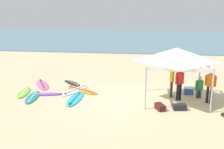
{
  "coord_description": "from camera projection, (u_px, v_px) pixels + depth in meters",
  "views": [
    {
      "loc": [
        1.44,
        -12.88,
        4.48
      ],
      "look_at": [
        -0.54,
        1.15,
        1.0
      ],
      "focal_mm": 41.07,
      "sensor_mm": 36.0,
      "label": 1
    }
  ],
  "objects": [
    {
      "name": "ground_plane",
      "position": [
        119.0,
        98.0,
        13.65
      ],
      "size": [
        80.0,
        80.0,
        0.0
      ],
      "primitive_type": "plane",
      "color": "beige"
    },
    {
      "name": "sea",
      "position": [
        140.0,
        38.0,
        45.13
      ],
      "size": [
        80.0,
        36.0,
        0.1
      ],
      "primitive_type": "cube",
      "color": "#568499",
      "rests_on": "ground"
    },
    {
      "name": "canopy_tent",
      "position": [
        177.0,
        55.0,
        12.75
      ],
      "size": [
        3.08,
        3.08,
        2.75
      ],
      "color": "#B7B7BC",
      "rests_on": "ground"
    },
    {
      "name": "surfboard_white",
      "position": [
        76.0,
        90.0,
        14.93
      ],
      "size": [
        1.43,
        2.48,
        0.19
      ],
      "color": "white",
      "rests_on": "ground"
    },
    {
      "name": "surfboard_pink",
      "position": [
        42.0,
        85.0,
        16.06
      ],
      "size": [
        1.82,
        2.48,
        0.19
      ],
      "color": "pink",
      "rests_on": "ground"
    },
    {
      "name": "surfboard_purple",
      "position": [
        47.0,
        94.0,
        14.21
      ],
      "size": [
        1.9,
        0.88,
        0.19
      ],
      "color": "purple",
      "rests_on": "ground"
    },
    {
      "name": "surfboard_cyan",
      "position": [
        75.0,
        99.0,
        13.48
      ],
      "size": [
        0.66,
        2.44,
        0.19
      ],
      "color": "#23B2CC",
      "rests_on": "ground"
    },
    {
      "name": "surfboard_lime",
      "position": [
        24.0,
        92.0,
        14.5
      ],
      "size": [
        1.0,
        2.12,
        0.19
      ],
      "color": "#7AD12D",
      "rests_on": "ground"
    },
    {
      "name": "surfboard_black",
      "position": [
        72.0,
        83.0,
        16.4
      ],
      "size": [
        1.65,
        1.63,
        0.19
      ],
      "color": "black",
      "rests_on": "ground"
    },
    {
      "name": "surfboard_orange",
      "position": [
        82.0,
        90.0,
        14.9
      ],
      "size": [
        2.39,
        1.79,
        0.19
      ],
      "color": "orange",
      "rests_on": "ground"
    },
    {
      "name": "surfboard_teal",
      "position": [
        33.0,
        97.0,
        13.74
      ],
      "size": [
        0.98,
        2.24,
        0.19
      ],
      "color": "#19847F",
      "rests_on": "ground"
    },
    {
      "name": "person_orange",
      "position": [
        210.0,
        84.0,
        12.69
      ],
      "size": [
        0.53,
        0.32,
        1.71
      ],
      "color": "black",
      "rests_on": "ground"
    },
    {
      "name": "person_red",
      "position": [
        180.0,
        82.0,
        13.12
      ],
      "size": [
        0.46,
        0.39,
        1.71
      ],
      "color": "black",
      "rests_on": "ground"
    },
    {
      "name": "person_yellow",
      "position": [
        172.0,
        79.0,
        13.66
      ],
      "size": [
        0.24,
        0.55,
        1.71
      ],
      "color": "#2D2D33",
      "rests_on": "ground"
    },
    {
      "name": "person_green",
      "position": [
        199.0,
        86.0,
        13.52
      ],
      "size": [
        0.47,
        0.39,
        1.2
      ],
      "color": "#383842",
      "rests_on": "ground"
    },
    {
      "name": "gear_bag_near_tent",
      "position": [
        160.0,
        107.0,
        11.99
      ],
      "size": [
        0.53,
        0.68,
        0.28
      ],
      "primitive_type": "cube",
      "rotation": [
        0.0,
        0.0,
        1.96
      ],
      "color": "#4C1919",
      "rests_on": "ground"
    },
    {
      "name": "gear_bag_by_pole",
      "position": [
        180.0,
        107.0,
        11.98
      ],
      "size": [
        0.65,
        0.42,
        0.28
      ],
      "primitive_type": "cube",
      "rotation": [
        0.0,
        0.0,
        0.17
      ],
      "color": "#232328",
      "rests_on": "ground"
    },
    {
      "name": "cooler_box",
      "position": [
        188.0,
        91.0,
        14.27
      ],
      "size": [
        0.5,
        0.36,
        0.39
      ],
      "color": "#2D60B7",
      "rests_on": "ground"
    }
  ]
}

